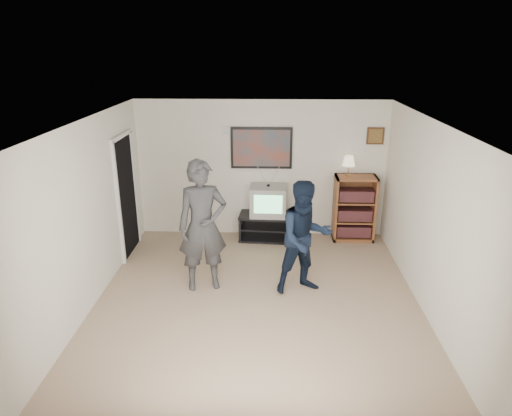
# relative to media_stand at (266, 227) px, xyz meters

# --- Properties ---
(room_shell) EXTENTS (4.51, 5.00, 2.51)m
(room_shell) POSITION_rel_media_stand_xyz_m (-0.09, -1.88, 1.01)
(room_shell) COLOR #806751
(room_shell) RESTS_ON ground
(media_stand) EXTENTS (0.99, 0.60, 0.48)m
(media_stand) POSITION_rel_media_stand_xyz_m (0.00, 0.00, 0.00)
(media_stand) COLOR black
(media_stand) RESTS_ON room_shell
(crt_television) EXTENTS (0.65, 0.56, 0.54)m
(crt_television) POSITION_rel_media_stand_xyz_m (0.04, 0.00, 0.51)
(crt_television) COLOR #9D9D98
(crt_television) RESTS_ON media_stand
(bookshelf) EXTENTS (0.73, 0.42, 1.20)m
(bookshelf) POSITION_rel_media_stand_xyz_m (1.60, 0.05, 0.36)
(bookshelf) COLOR brown
(bookshelf) RESTS_ON room_shell
(table_lamp) EXTENTS (0.23, 0.23, 0.36)m
(table_lamp) POSITION_rel_media_stand_xyz_m (1.45, 0.09, 1.14)
(table_lamp) COLOR beige
(table_lamp) RESTS_ON bookshelf
(person_tall) EXTENTS (0.80, 0.63, 1.93)m
(person_tall) POSITION_rel_media_stand_xyz_m (-0.88, -1.79, 0.72)
(person_tall) COLOR #333335
(person_tall) RESTS_ON room_shell
(person_short) EXTENTS (0.97, 0.85, 1.66)m
(person_short) POSITION_rel_media_stand_xyz_m (0.57, -1.85, 0.59)
(person_short) COLOR black
(person_short) RESTS_ON room_shell
(controller_left) EXTENTS (0.06, 0.11, 0.03)m
(controller_left) POSITION_rel_media_stand_xyz_m (-0.89, -1.58, 0.99)
(controller_left) COLOR white
(controller_left) RESTS_ON person_tall
(controller_right) EXTENTS (0.08, 0.12, 0.03)m
(controller_right) POSITION_rel_media_stand_xyz_m (0.56, -1.60, 0.76)
(controller_right) COLOR white
(controller_right) RESTS_ON person_short
(poster) EXTENTS (1.10, 0.03, 0.75)m
(poster) POSITION_rel_media_stand_xyz_m (-0.09, 0.25, 1.41)
(poster) COLOR black
(poster) RESTS_ON room_shell
(air_vent) EXTENTS (0.28, 0.02, 0.14)m
(air_vent) POSITION_rel_media_stand_xyz_m (-0.64, 0.25, 1.71)
(air_vent) COLOR white
(air_vent) RESTS_ON room_shell
(small_picture) EXTENTS (0.30, 0.03, 0.30)m
(small_picture) POSITION_rel_media_stand_xyz_m (1.91, 0.25, 1.64)
(small_picture) COLOR #472816
(small_picture) RESTS_ON room_shell
(doorway) EXTENTS (0.03, 0.85, 2.00)m
(doorway) POSITION_rel_media_stand_xyz_m (-2.33, -0.63, 0.76)
(doorway) COLOR black
(doorway) RESTS_ON room_shell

